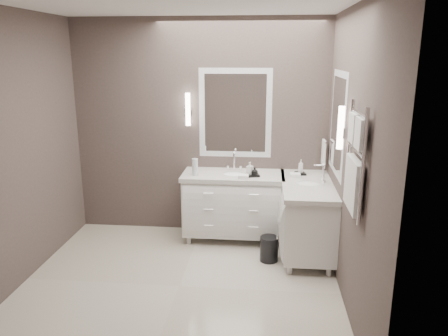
# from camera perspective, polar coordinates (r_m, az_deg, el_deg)

# --- Properties ---
(floor) EXTENTS (3.20, 3.00, 0.01)m
(floor) POSITION_cam_1_polar(r_m,az_deg,el_deg) (4.58, -5.87, -15.14)
(floor) COLOR beige
(floor) RESTS_ON ground
(ceiling) EXTENTS (3.20, 3.00, 0.01)m
(ceiling) POSITION_cam_1_polar(r_m,az_deg,el_deg) (3.99, -6.97, 20.90)
(ceiling) COLOR white
(ceiling) RESTS_ON wall_back
(wall_back) EXTENTS (3.20, 0.01, 2.70)m
(wall_back) POSITION_cam_1_polar(r_m,az_deg,el_deg) (5.53, -3.20, 5.17)
(wall_back) COLOR #493D3A
(wall_back) RESTS_ON floor
(wall_front) EXTENTS (3.20, 0.01, 2.70)m
(wall_front) POSITION_cam_1_polar(r_m,az_deg,el_deg) (2.68, -12.92, -5.78)
(wall_front) COLOR #493D3A
(wall_front) RESTS_ON floor
(wall_left) EXTENTS (0.01, 3.00, 2.70)m
(wall_left) POSITION_cam_1_polar(r_m,az_deg,el_deg) (4.67, -26.03, 1.88)
(wall_left) COLOR #493D3A
(wall_left) RESTS_ON floor
(wall_right) EXTENTS (0.01, 3.00, 2.70)m
(wall_right) POSITION_cam_1_polar(r_m,az_deg,el_deg) (4.07, 16.37, 1.05)
(wall_right) COLOR #493D3A
(wall_right) RESTS_ON floor
(vanity_back) EXTENTS (1.24, 0.59, 0.97)m
(vanity_back) POSITION_cam_1_polar(r_m,az_deg,el_deg) (5.42, 1.20, -4.45)
(vanity_back) COLOR white
(vanity_back) RESTS_ON floor
(vanity_right) EXTENTS (0.59, 1.24, 0.97)m
(vanity_right) POSITION_cam_1_polar(r_m,az_deg,el_deg) (5.13, 10.76, -5.87)
(vanity_right) COLOR white
(vanity_right) RESTS_ON floor
(mirror_back) EXTENTS (0.90, 0.02, 1.10)m
(mirror_back) POSITION_cam_1_polar(r_m,az_deg,el_deg) (5.43, 1.47, 7.15)
(mirror_back) COLOR white
(mirror_back) RESTS_ON wall_back
(mirror_right) EXTENTS (0.02, 0.90, 1.10)m
(mirror_right) POSITION_cam_1_polar(r_m,az_deg,el_deg) (4.80, 14.62, 5.65)
(mirror_right) COLOR white
(mirror_right) RESTS_ON wall_right
(sconce_back) EXTENTS (0.06, 0.06, 0.40)m
(sconce_back) POSITION_cam_1_polar(r_m,az_deg,el_deg) (5.44, -4.74, 7.56)
(sconce_back) COLOR white
(sconce_back) RESTS_ON wall_back
(sconce_right) EXTENTS (0.06, 0.06, 0.40)m
(sconce_right) POSITION_cam_1_polar(r_m,az_deg,el_deg) (4.22, 15.00, 4.99)
(sconce_right) COLOR white
(sconce_right) RESTS_ON wall_right
(towel_bar_corner) EXTENTS (0.03, 0.22, 0.30)m
(towel_bar_corner) POSITION_cam_1_polar(r_m,az_deg,el_deg) (5.41, 12.89, 2.09)
(towel_bar_corner) COLOR white
(towel_bar_corner) RESTS_ON wall_right
(towel_ladder) EXTENTS (0.06, 0.58, 0.90)m
(towel_ladder) POSITION_cam_1_polar(r_m,az_deg,el_deg) (3.66, 16.70, 0.23)
(towel_ladder) COLOR white
(towel_ladder) RESTS_ON wall_right
(waste_bin) EXTENTS (0.24, 0.24, 0.29)m
(waste_bin) POSITION_cam_1_polar(r_m,az_deg,el_deg) (5.01, 5.90, -10.46)
(waste_bin) COLOR black
(waste_bin) RESTS_ON floor
(amenity_tray_back) EXTENTS (0.19, 0.16, 0.02)m
(amenity_tray_back) POSITION_cam_1_polar(r_m,az_deg,el_deg) (5.21, 3.71, -0.95)
(amenity_tray_back) COLOR black
(amenity_tray_back) RESTS_ON vanity_back
(amenity_tray_right) EXTENTS (0.14, 0.16, 0.02)m
(amenity_tray_right) POSITION_cam_1_polar(r_m,az_deg,el_deg) (5.37, 9.95, -0.69)
(amenity_tray_right) COLOR black
(amenity_tray_right) RESTS_ON vanity_right
(water_bottle) EXTENTS (0.07, 0.07, 0.20)m
(water_bottle) POSITION_cam_1_polar(r_m,az_deg,el_deg) (5.23, -3.81, 0.13)
(water_bottle) COLOR silver
(water_bottle) RESTS_ON vanity_back
(soap_bottle_a) EXTENTS (0.09, 0.09, 0.14)m
(soap_bottle_a) POSITION_cam_1_polar(r_m,az_deg,el_deg) (5.21, 3.40, 0.00)
(soap_bottle_a) COLOR white
(soap_bottle_a) RESTS_ON amenity_tray_back
(soap_bottle_b) EXTENTS (0.09, 0.09, 0.10)m
(soap_bottle_b) POSITION_cam_1_polar(r_m,az_deg,el_deg) (5.16, 4.04, -0.40)
(soap_bottle_b) COLOR black
(soap_bottle_b) RESTS_ON amenity_tray_back
(soap_bottle_c) EXTENTS (0.06, 0.06, 0.16)m
(soap_bottle_c) POSITION_cam_1_polar(r_m,az_deg,el_deg) (5.34, 9.99, 0.25)
(soap_bottle_c) COLOR white
(soap_bottle_c) RESTS_ON amenity_tray_right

